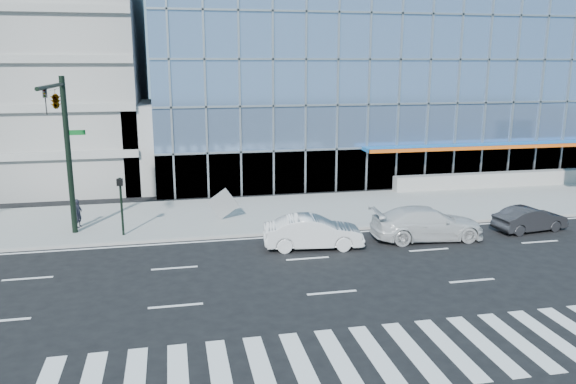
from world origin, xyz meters
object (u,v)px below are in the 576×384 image
at_px(traffic_signal, 60,119).
at_px(white_suv, 427,223).
at_px(white_sedan, 313,232).
at_px(pedestrian, 78,213).
at_px(tilted_panel, 223,204).
at_px(ped_signal_post, 121,197).
at_px(dark_sedan, 530,219).

height_order(traffic_signal, white_suv, traffic_signal).
height_order(traffic_signal, white_sedan, traffic_signal).
xyz_separation_m(traffic_signal, pedestrian, (0.07, 2.36, -5.24)).
bearing_deg(white_suv, traffic_signal, 84.22).
bearing_deg(tilted_panel, white_suv, -23.49).
bearing_deg(white_sedan, ped_signal_post, 75.50).
relative_size(dark_sedan, pedestrian, 2.57).
bearing_deg(white_sedan, pedestrian, 71.05).
distance_m(white_suv, dark_sedan, 6.00).
xyz_separation_m(white_sedan, pedestrian, (-11.56, 5.47, 0.14)).
height_order(ped_signal_post, dark_sedan, ped_signal_post).
height_order(dark_sedan, pedestrian, pedestrian).
height_order(ped_signal_post, white_suv, ped_signal_post).
distance_m(white_suv, pedestrian, 18.34).
relative_size(white_suv, dark_sedan, 1.43).
height_order(pedestrian, tilted_panel, tilted_panel).
bearing_deg(pedestrian, traffic_signal, -163.43).
bearing_deg(traffic_signal, white_sedan, -14.95).
height_order(white_suv, tilted_panel, tilted_panel).
bearing_deg(tilted_panel, ped_signal_post, -154.91).
xyz_separation_m(traffic_signal, ped_signal_post, (2.50, 0.37, -4.02)).
distance_m(white_sedan, tilted_panel, 6.65).
bearing_deg(dark_sedan, pedestrian, 69.79).
relative_size(pedestrian, tilted_panel, 1.19).
height_order(white_sedan, pedestrian, pedestrian).
height_order(dark_sedan, tilted_panel, tilted_panel).
xyz_separation_m(ped_signal_post, tilted_panel, (5.32, 1.96, -1.08)).
distance_m(traffic_signal, ped_signal_post, 4.75).
distance_m(traffic_signal, pedestrian, 5.75).
bearing_deg(white_suv, dark_sedan, -84.60).
distance_m(white_suv, white_sedan, 6.00).
height_order(white_suv, white_sedan, white_suv).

